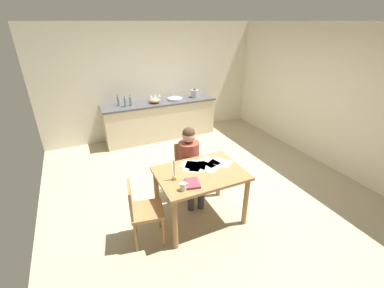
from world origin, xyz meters
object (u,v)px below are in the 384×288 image
coffee_mug (183,187)px  wine_glass_back_left (151,96)px  bottle_wine_red (131,101)px  bottle_oil (119,101)px  bottle_vinegar (125,102)px  person_seated (190,160)px  candlestick (174,174)px  mixing_bowl (155,100)px  wine_glass_near_sink (159,95)px  chair_at_table (187,167)px  wine_glass_by_kettle (155,96)px  book_magazine (192,183)px  dining_table (200,180)px  sink_unit (175,99)px  stovetop_kettle (195,93)px  chair_side_empty (142,210)px

coffee_mug → wine_glass_back_left: (0.63, 3.43, 0.18)m
bottle_wine_red → coffee_mug: bearing=-92.1°
bottle_oil → bottle_wine_red: size_ratio=1.05×
bottle_oil → bottle_vinegar: 0.18m
bottle_wine_red → person_seated: bearing=-82.5°
candlestick → mixing_bowl: 3.04m
wine_glass_near_sink → wine_glass_back_left: same height
chair_at_table → wine_glass_by_kettle: bearing=84.0°
chair_at_table → bottle_vinegar: bearing=101.6°
book_magazine → wine_glass_near_sink: wine_glass_near_sink is taller
wine_glass_near_sink → chair_at_table: bearing=-98.6°
dining_table → sink_unit: (0.82, 3.01, 0.27)m
person_seated → coffee_mug: size_ratio=10.34×
person_seated → sink_unit: size_ratio=3.32×
chair_at_table → stovetop_kettle: size_ratio=3.90×
bottle_vinegar → wine_glass_back_left: bottle_vinegar is taller
candlestick → sink_unit: bearing=68.5°
wine_glass_near_sink → wine_glass_by_kettle: 0.11m
candlestick → mixing_bowl: candlestick is taller
chair_side_empty → wine_glass_by_kettle: size_ratio=5.64×
dining_table → chair_at_table: (0.10, 0.66, -0.18)m
chair_side_empty → bottle_vinegar: size_ratio=3.56×
coffee_mug → wine_glass_back_left: wine_glass_back_left is taller
bottle_oil → book_magazine: bearing=-85.2°
sink_unit → wine_glass_near_sink: bearing=156.8°
book_magazine → sink_unit: (1.03, 3.22, 0.13)m
bottle_oil → wine_glass_back_left: bottle_oil is taller
wine_glass_near_sink → chair_side_empty: bearing=-112.2°
chair_side_empty → candlestick: 0.60m
bottle_vinegar → wine_glass_back_left: size_ratio=1.58×
bottle_oil → bottle_wine_red: bearing=-21.2°
bottle_wine_red → wine_glass_near_sink: bearing=14.1°
dining_table → person_seated: (0.08, 0.51, 0.03)m
dining_table → sink_unit: size_ratio=3.22×
coffee_mug → chair_side_empty: bearing=156.2°
candlestick → bottle_wine_red: bottle_wine_red is taller
chair_at_table → wine_glass_back_left: (0.17, 2.49, 0.53)m
wine_glass_near_sink → book_magazine: bearing=-101.6°
wine_glass_by_kettle → candlestick: bearing=-103.1°
candlestick → wine_glass_near_sink: size_ratio=1.87×
chair_side_empty → stovetop_kettle: size_ratio=3.95×
person_seated → wine_glass_by_kettle: (0.28, 2.64, 0.33)m
person_seated → bottle_wine_red: (-0.32, 2.46, 0.33)m
chair_side_empty → mixing_bowl: bearing=69.4°
person_seated → stovetop_kettle: bearing=63.2°
stovetop_kettle → wine_glass_by_kettle: stovetop_kettle is taller
bottle_wine_red → stovetop_kettle: bearing=1.1°
bottle_oil → stovetop_kettle: size_ratio=1.22×
mixing_bowl → stovetop_kettle: bearing=3.2°
wine_glass_back_left → book_magazine: bearing=-98.2°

